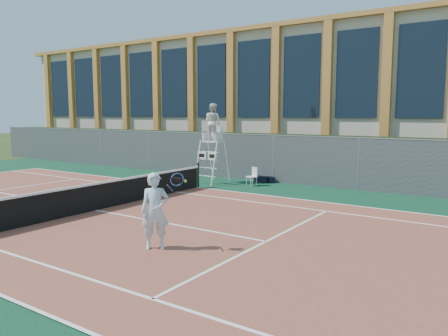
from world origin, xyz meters
The scene contains 12 objects.
ground centered at (0.00, 0.00, 0.00)m, with size 120.00×120.00×0.00m, color #233814.
apron centered at (0.00, 1.00, 0.01)m, with size 36.00×20.00×0.01m, color #0C3525.
tennis_court centered at (0.00, 0.00, 0.02)m, with size 23.77×10.97×0.02m, color brown.
tennis_net centered at (0.00, 0.00, 0.54)m, with size 0.10×11.30×1.10m.
fence centered at (0.00, 8.80, 1.10)m, with size 40.00×0.06×2.20m, color #595E60, non-canonical shape.
hedge centered at (0.00, 10.00, 1.10)m, with size 40.00×1.40×2.20m, color black.
building centered at (0.00, 17.95, 4.15)m, with size 45.00×10.60×8.22m.
umpire_chair centered at (-0.23, 7.05, 2.72)m, with size 1.04×1.60×3.72m.
plastic_chair centered at (1.76, 7.34, 0.50)m, with size 0.51×0.51×0.83m.
sports_bag_near centered at (1.61, 8.37, 0.16)m, with size 0.69×0.27×0.29m, color black.
sports_bag_far centered at (1.89, 8.60, 0.14)m, with size 0.66×0.29×0.26m, color black.
tennis_player centered at (4.49, -1.95, 0.94)m, with size 1.06×0.84×1.82m.
Camera 1 is at (11.43, -9.38, 3.20)m, focal length 35.00 mm.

